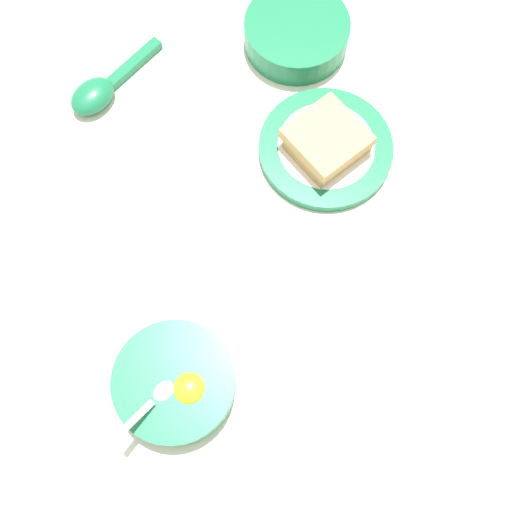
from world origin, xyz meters
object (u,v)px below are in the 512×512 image
soup_spoon (100,90)px  congee_bowl (297,32)px  egg_bowl (175,383)px  toast_sandwich (327,141)px  toast_plate (326,148)px

soup_spoon → congee_bowl: 0.27m
egg_bowl → congee_bowl: 0.48m
egg_bowl → toast_sandwich: egg_bowl is taller
toast_sandwich → soup_spoon: toast_sandwich is taller
toast_sandwich → toast_plate: bearing=-149.0°
toast_plate → soup_spoon: size_ratio=1.11×
soup_spoon → congee_bowl: (-0.24, 0.12, 0.01)m
toast_sandwich → congee_bowl: (-0.10, -0.14, -0.01)m
soup_spoon → toast_sandwich: bearing=118.3°
egg_bowl → soup_spoon: bearing=-118.0°
congee_bowl → egg_bowl: bearing=27.8°
toast_sandwich → soup_spoon: size_ratio=0.60×
congee_bowl → soup_spoon: bearing=-27.0°
toast_plate → toast_sandwich: size_ratio=1.85×
toast_plate → egg_bowl: bearing=14.0°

